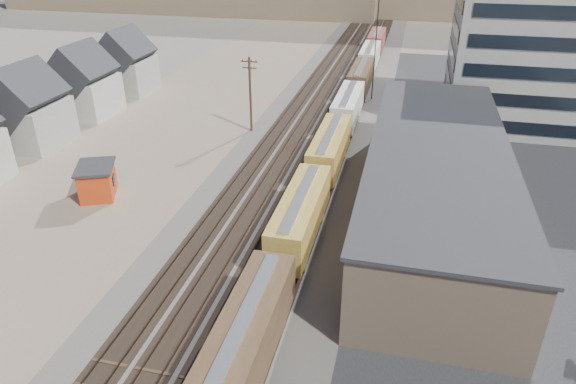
% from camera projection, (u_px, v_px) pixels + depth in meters
% --- Properties ---
extents(ground, '(300.00, 300.00, 0.00)m').
position_uv_depth(ground, '(182.00, 379.00, 31.73)').
color(ground, '#6B6356').
rests_on(ground, ground).
extents(ballast_bed, '(18.00, 200.00, 0.06)m').
position_uv_depth(ballast_bed, '(324.00, 117.00, 74.77)').
color(ballast_bed, '#4C4742').
rests_on(ballast_bed, ground).
extents(dirt_yard, '(24.00, 180.00, 0.03)m').
position_uv_depth(dirt_yard, '(167.00, 129.00, 70.32)').
color(dirt_yard, '#85705B').
rests_on(dirt_yard, ground).
extents(asphalt_lot, '(26.00, 120.00, 0.04)m').
position_uv_depth(asphalt_lot, '(494.00, 176.00, 57.28)').
color(asphalt_lot, '#232326').
rests_on(asphalt_lot, ground).
extents(rail_tracks, '(11.40, 200.00, 0.24)m').
position_uv_depth(rail_tracks, '(320.00, 116.00, 74.84)').
color(rail_tracks, black).
rests_on(rail_tracks, ground).
extents(freight_train, '(3.00, 119.74, 4.46)m').
position_uv_depth(freight_train, '(340.00, 125.00, 63.65)').
color(freight_train, black).
rests_on(freight_train, ground).
extents(warehouse, '(12.40, 40.40, 7.25)m').
position_uv_depth(warehouse, '(435.00, 178.00, 48.44)').
color(warehouse, tan).
rests_on(warehouse, ground).
extents(office_tower, '(22.60, 18.60, 18.45)m').
position_uv_depth(office_tower, '(537.00, 56.00, 68.94)').
color(office_tower, '#9E998E').
rests_on(office_tower, ground).
extents(utility_pole_north, '(2.20, 0.32, 10.00)m').
position_uv_depth(utility_pole_north, '(250.00, 93.00, 67.20)').
color(utility_pole_north, '#382619').
rests_on(utility_pole_north, ground).
extents(radio_mast, '(1.20, 0.16, 18.00)m').
position_uv_depth(radio_mast, '(376.00, 41.00, 77.91)').
color(radio_mast, black).
rests_on(radio_mast, ground).
extents(maintenance_shed, '(5.14, 5.68, 3.40)m').
position_uv_depth(maintenance_shed, '(97.00, 181.00, 52.31)').
color(maintenance_shed, red).
rests_on(maintenance_shed, ground).
extents(parked_car_blue, '(5.25, 4.80, 1.36)m').
position_uv_depth(parked_car_blue, '(511.00, 127.00, 69.11)').
color(parked_car_blue, '#171851').
rests_on(parked_car_blue, ground).
extents(parked_car_far, '(3.16, 5.32, 1.70)m').
position_uv_depth(parked_car_far, '(546.00, 124.00, 69.69)').
color(parked_car_far, silver).
rests_on(parked_car_far, ground).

